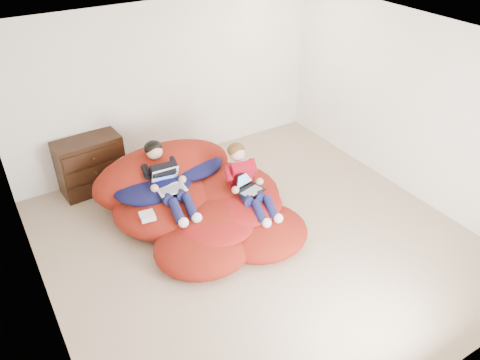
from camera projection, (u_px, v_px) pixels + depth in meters
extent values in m
cube|color=tan|center=(257.00, 248.00, 6.05)|extent=(5.10, 5.10, 0.25)
cube|color=white|center=(168.00, 85.00, 7.09)|extent=(5.10, 0.02, 2.50)
cube|color=white|center=(444.00, 300.00, 3.51)|extent=(5.10, 0.02, 2.50)
cube|color=white|center=(27.00, 230.00, 4.20)|extent=(0.02, 5.10, 2.50)
cube|color=white|center=(413.00, 108.00, 6.39)|extent=(0.02, 5.10, 2.50)
cube|color=white|center=(263.00, 46.00, 4.61)|extent=(5.10, 5.10, 0.02)
cube|color=black|center=(91.00, 165.00, 6.75)|extent=(0.94, 0.52, 0.82)
cube|color=black|center=(98.00, 187.00, 6.72)|extent=(0.82, 0.08, 0.20)
cylinder|color=#4C3F26|center=(99.00, 187.00, 6.70)|extent=(0.03, 0.06, 0.03)
cube|color=black|center=(96.00, 172.00, 6.58)|extent=(0.82, 0.08, 0.20)
cylinder|color=#4C3F26|center=(96.00, 173.00, 6.57)|extent=(0.03, 0.06, 0.03)
cube|color=black|center=(93.00, 157.00, 6.45)|extent=(0.82, 0.08, 0.20)
cylinder|color=#4C3F26|center=(93.00, 158.00, 6.44)|extent=(0.03, 0.06, 0.03)
ellipsoid|color=maroon|center=(171.00, 204.00, 6.28)|extent=(1.56, 1.40, 0.56)
ellipsoid|color=maroon|center=(226.00, 195.00, 6.49)|extent=(1.51, 1.47, 0.54)
ellipsoid|color=maroon|center=(221.00, 220.00, 6.04)|extent=(1.52, 1.22, 0.49)
ellipsoid|color=maroon|center=(204.00, 246.00, 5.68)|extent=(1.24, 1.13, 0.41)
ellipsoid|color=maroon|center=(261.00, 232.00, 5.92)|extent=(1.21, 1.10, 0.40)
ellipsoid|color=maroon|center=(164.00, 175.00, 6.55)|extent=(2.02, 0.89, 0.89)
ellipsoid|color=#121341|center=(153.00, 184.00, 6.20)|extent=(1.08, 0.88, 0.27)
ellipsoid|color=#121341|center=(190.00, 167.00, 6.50)|extent=(0.98, 0.68, 0.23)
ellipsoid|color=maroon|center=(242.00, 203.00, 6.09)|extent=(1.06, 1.06, 0.19)
ellipsoid|color=maroon|center=(218.00, 224.00, 5.79)|extent=(1.00, 0.90, 0.18)
ellipsoid|color=beige|center=(131.00, 166.00, 6.33)|extent=(0.48, 0.31, 0.31)
cube|color=black|center=(161.00, 173.00, 6.12)|extent=(0.36, 0.47, 0.44)
sphere|color=tan|center=(154.00, 151.00, 6.10)|extent=(0.22, 0.22, 0.22)
ellipsoid|color=black|center=(153.00, 148.00, 6.10)|extent=(0.25, 0.23, 0.19)
cylinder|color=#141640|center=(166.00, 196.00, 5.92)|extent=(0.18, 0.37, 0.20)
cylinder|color=#141640|center=(177.00, 211.00, 5.72)|extent=(0.16, 0.35, 0.23)
sphere|color=white|center=(183.00, 223.00, 5.62)|extent=(0.13, 0.13, 0.13)
cylinder|color=#141640|center=(179.00, 192.00, 6.00)|extent=(0.18, 0.37, 0.20)
cylinder|color=#141640|center=(190.00, 206.00, 5.80)|extent=(0.16, 0.35, 0.23)
sphere|color=white|center=(197.00, 218.00, 5.70)|extent=(0.13, 0.13, 0.13)
cube|color=#A50E1E|center=(241.00, 175.00, 6.13)|extent=(0.37, 0.39, 0.47)
sphere|color=tan|center=(237.00, 153.00, 6.04)|extent=(0.21, 0.21, 0.21)
ellipsoid|color=#4F3315|center=(236.00, 150.00, 6.04)|extent=(0.24, 0.22, 0.18)
cylinder|color=#141640|center=(246.00, 198.00, 6.00)|extent=(0.21, 0.37, 0.19)
cylinder|color=#141640|center=(259.00, 212.00, 5.80)|extent=(0.19, 0.35, 0.22)
sphere|color=white|center=(267.00, 223.00, 5.71)|extent=(0.12, 0.12, 0.12)
cylinder|color=#141640|center=(257.00, 194.00, 6.08)|extent=(0.21, 0.37, 0.19)
cylinder|color=#141640|center=(270.00, 207.00, 5.88)|extent=(0.19, 0.35, 0.22)
sphere|color=white|center=(278.00, 218.00, 5.78)|extent=(0.12, 0.12, 0.12)
cube|color=silver|center=(172.00, 189.00, 5.94)|extent=(0.37, 0.27, 0.01)
cube|color=gray|center=(172.00, 189.00, 5.92)|extent=(0.31, 0.16, 0.00)
cube|color=silver|center=(165.00, 175.00, 6.00)|extent=(0.36, 0.14, 0.23)
cube|color=blue|center=(165.00, 175.00, 5.99)|extent=(0.32, 0.11, 0.18)
cube|color=black|center=(251.00, 191.00, 6.01)|extent=(0.38, 0.30, 0.01)
cube|color=gray|center=(252.00, 191.00, 6.00)|extent=(0.31, 0.19, 0.00)
cube|color=black|center=(246.00, 178.00, 6.04)|extent=(0.33, 0.12, 0.23)
cube|color=#4F97B9|center=(246.00, 178.00, 6.03)|extent=(0.29, 0.10, 0.19)
cube|color=silver|center=(147.00, 216.00, 5.72)|extent=(0.20, 0.20, 0.07)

